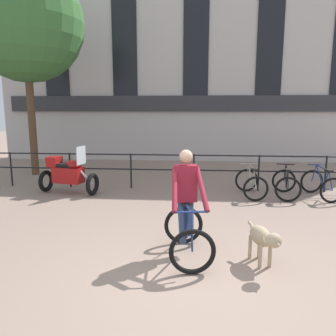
{
  "coord_description": "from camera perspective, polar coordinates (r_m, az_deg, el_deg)",
  "views": [
    {
      "loc": [
        0.04,
        -4.29,
        2.33
      ],
      "look_at": [
        -0.57,
        2.86,
        1.05
      ],
      "focal_mm": 35.0,
      "sensor_mm": 36.0,
      "label": 1
    }
  ],
  "objects": [
    {
      "name": "ground_plane",
      "position": [
        4.88,
        4.01,
        -18.41
      ],
      "size": [
        60.0,
        60.0,
        0.0
      ],
      "primitive_type": "plane",
      "color": "gray"
    },
    {
      "name": "canal_railing",
      "position": [
        9.63,
        4.52,
        0.39
      ],
      "size": [
        15.05,
        0.05,
        1.05
      ],
      "color": "black",
      "rests_on": "ground_plane"
    },
    {
      "name": "parked_motorcycle",
      "position": [
        9.59,
        -17.04,
        -0.96
      ],
      "size": [
        1.7,
        0.93,
        1.35
      ],
      "rotation": [
        0.0,
        0.0,
        1.37
      ],
      "color": "black",
      "rests_on": "ground_plane"
    },
    {
      "name": "dog",
      "position": [
        5.22,
        16.26,
        -11.67
      ],
      "size": [
        0.41,
        0.92,
        0.62
      ],
      "rotation": [
        0.0,
        0.0,
        0.3
      ],
      "color": "tan",
      "rests_on": "ground_plane"
    },
    {
      "name": "building_facade",
      "position": [
        15.46,
        4.87,
        18.69
      ],
      "size": [
        18.0,
        0.72,
        9.33
      ],
      "color": "beige",
      "rests_on": "ground_plane"
    },
    {
      "name": "parked_bicycle_near_lamp",
      "position": [
        9.18,
        14.25,
        -2.61
      ],
      "size": [
        0.74,
        1.16,
        0.86
      ],
      "rotation": [
        0.0,
        0.0,
        3.21
      ],
      "color": "black",
      "rests_on": "ground_plane"
    },
    {
      "name": "parked_bicycle_mid_left",
      "position": [
        9.38,
        19.85,
        -2.63
      ],
      "size": [
        0.82,
        1.2,
        0.86
      ],
      "rotation": [
        0.0,
        0.0,
        2.99
      ],
      "color": "black",
      "rests_on": "ground_plane"
    },
    {
      "name": "parked_bicycle_mid_right",
      "position": [
        9.66,
        25.18,
        -2.64
      ],
      "size": [
        0.82,
        1.2,
        0.86
      ],
      "rotation": [
        0.0,
        0.0,
        3.29
      ],
      "color": "black",
      "rests_on": "ground_plane"
    },
    {
      "name": "tree_canalside_left",
      "position": [
        13.0,
        -23.66,
        22.11
      ],
      "size": [
        3.95,
        3.95,
        7.2
      ],
      "color": "brown",
      "rests_on": "ground_plane"
    },
    {
      "name": "cyclist_with_bike",
      "position": [
        5.3,
        3.28,
        -7.11
      ],
      "size": [
        0.85,
        1.26,
        1.7
      ],
      "rotation": [
        0.0,
        0.0,
        0.15
      ],
      "color": "black",
      "rests_on": "ground_plane"
    }
  ]
}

